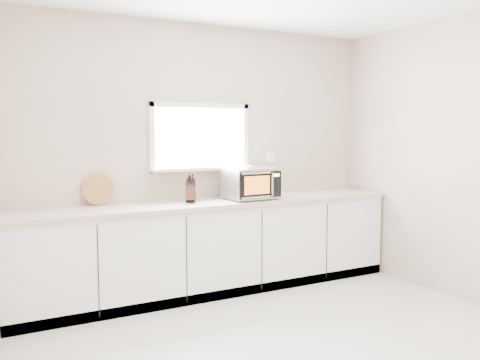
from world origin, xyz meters
TOP-DOWN VIEW (x-y plane):
  - ground at (0.00, 0.00)m, footprint 4.00×4.00m
  - back_wall at (0.00, 2.00)m, footprint 4.00×0.17m
  - cabinets at (0.00, 1.70)m, footprint 3.92×0.60m
  - countertop at (0.00, 1.69)m, footprint 3.92×0.64m
  - microwave at (0.40, 1.62)m, footprint 0.52×0.43m
  - knife_block at (-0.23, 1.70)m, footprint 0.15×0.21m
  - cutting_board at (-1.06, 1.94)m, footprint 0.29×0.07m
  - coffee_grinder at (0.29, 1.86)m, footprint 0.13×0.13m

SIDE VIEW (x-z plane):
  - ground at x=0.00m, z-range 0.00..0.00m
  - cabinets at x=0.00m, z-range 0.00..0.88m
  - countertop at x=0.00m, z-range 0.88..0.92m
  - coffee_grinder at x=0.29m, z-range 0.92..1.13m
  - knife_block at x=-0.23m, z-range 0.90..1.18m
  - cutting_board at x=-1.06m, z-range 0.92..1.21m
  - microwave at x=0.40m, z-range 0.93..1.25m
  - back_wall at x=0.00m, z-range 0.01..2.71m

